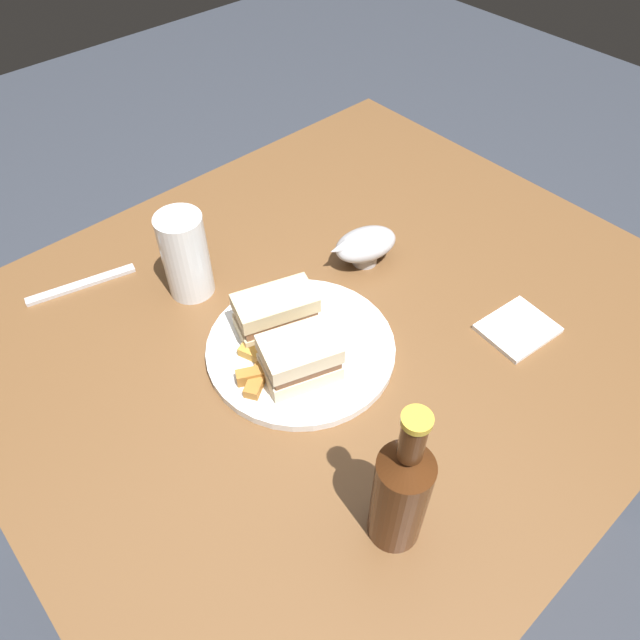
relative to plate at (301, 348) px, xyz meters
name	(u,v)px	position (x,y,z in m)	size (l,w,h in m)	color
ground_plane	(331,517)	(0.09, 0.02, -0.77)	(6.00, 6.00, 0.00)	#333842
dining_table	(334,440)	(0.09, 0.02, -0.39)	(1.08, 0.95, 0.77)	brown
plate	(301,348)	(0.00, 0.00, 0.00)	(0.29, 0.29, 0.01)	white
sandwich_half_left	(276,313)	(0.00, 0.05, 0.04)	(0.13, 0.10, 0.07)	beige
sandwich_half_right	(300,358)	(-0.03, -0.04, 0.04)	(0.12, 0.10, 0.07)	beige
potato_wedge_front	(257,353)	(-0.06, 0.03, 0.01)	(0.05, 0.02, 0.02)	gold
potato_wedge_middle	(265,339)	(-0.04, 0.04, 0.02)	(0.06, 0.02, 0.02)	#B77F33
potato_wedge_back	(252,376)	(-0.09, 0.00, 0.02)	(0.05, 0.02, 0.02)	#AD702D
potato_wedge_left_edge	(257,381)	(-0.09, -0.01, 0.01)	(0.06, 0.02, 0.02)	#AD702D
pint_glass	(187,260)	(-0.05, 0.22, 0.06)	(0.07, 0.07, 0.15)	white
gravy_boat	(365,245)	(0.21, 0.08, 0.03)	(0.13, 0.10, 0.06)	#B7B7BC
cider_bottle	(401,491)	(-0.10, -0.28, 0.09)	(0.06, 0.06, 0.24)	#47230F
napkin	(518,329)	(0.28, -0.19, 0.00)	(0.11, 0.09, 0.01)	white
fork	(81,285)	(-0.18, 0.35, 0.00)	(0.18, 0.02, 0.01)	silver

